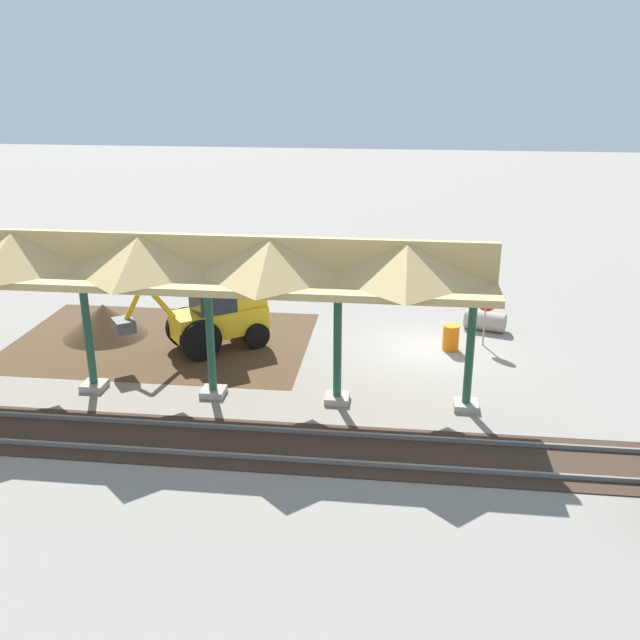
{
  "coord_description": "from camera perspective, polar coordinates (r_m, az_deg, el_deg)",
  "views": [
    {
      "loc": [
        0.98,
        23.2,
        9.39
      ],
      "look_at": [
        3.5,
        1.91,
        1.6
      ],
      "focal_mm": 40.0,
      "sensor_mm": 36.0,
      "label": 1
    }
  ],
  "objects": [
    {
      "name": "traffic_barrel",
      "position": [
        24.94,
        10.43,
        -1.39
      ],
      "size": [
        0.56,
        0.56,
        0.9
      ],
      "primitive_type": "cylinder",
      "color": "orange",
      "rests_on": "ground"
    },
    {
      "name": "dirt_mound",
      "position": [
        27.13,
        -16.75,
        -1.17
      ],
      "size": [
        6.09,
        6.09,
        2.38
      ],
      "primitive_type": "cone",
      "color": "#4C3823",
      "rests_on": "ground"
    },
    {
      "name": "stop_sign",
      "position": [
        25.25,
        13.13,
        1.07
      ],
      "size": [
        0.68,
        0.4,
        2.02
      ],
      "color": "gray",
      "rests_on": "ground"
    },
    {
      "name": "rail_tracks",
      "position": [
        18.55,
        9.0,
        -10.61
      ],
      "size": [
        60.0,
        2.58,
        0.15
      ],
      "color": "slate",
      "rests_on": "ground"
    },
    {
      "name": "ground_plane",
      "position": [
        25.05,
        8.5,
        -2.28
      ],
      "size": [
        120.0,
        120.0,
        0.0
      ],
      "primitive_type": "plane",
      "color": "gray"
    },
    {
      "name": "platform_canopy",
      "position": [
        21.52,
        -18.73,
        4.87
      ],
      "size": [
        23.52,
        3.2,
        4.9
      ],
      "color": "#9E998E",
      "rests_on": "ground"
    },
    {
      "name": "backhoe",
      "position": [
        24.62,
        -8.4,
        0.48
      ],
      "size": [
        4.81,
        4.01,
        2.82
      ],
      "color": "yellow",
      "rests_on": "ground"
    },
    {
      "name": "concrete_pipe",
      "position": [
        27.06,
        13.06,
        -0.07
      ],
      "size": [
        1.61,
        1.12,
        0.71
      ],
      "color": "#9E9384",
      "rests_on": "ground"
    },
    {
      "name": "dirt_work_zone",
      "position": [
        26.05,
        -12.53,
        -1.66
      ],
      "size": [
        10.46,
        7.0,
        0.01
      ],
      "primitive_type": "cube",
      "color": "#4C3823",
      "rests_on": "ground"
    }
  ]
}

